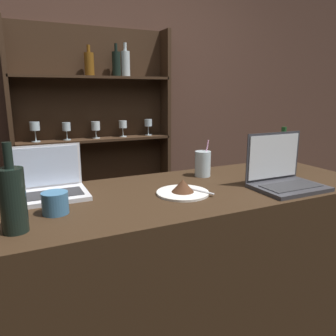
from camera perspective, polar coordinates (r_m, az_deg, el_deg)
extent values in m
cube|color=black|center=(1.68, 1.29, -20.26)|extent=(1.93, 0.67, 0.99)
cube|color=#4C3328|center=(2.77, -12.25, 11.39)|extent=(7.00, 0.06, 2.70)
cube|color=#332114|center=(2.62, -25.20, 1.63)|extent=(0.03, 0.18, 1.91)
cube|color=#332114|center=(2.87, -0.51, 3.80)|extent=(0.03, 0.18, 1.91)
cube|color=#332114|center=(2.76, -12.67, 3.10)|extent=(1.23, 0.02, 1.91)
cube|color=#332114|center=(2.77, -11.90, -4.96)|extent=(1.19, 0.18, 0.02)
cube|color=#332114|center=(2.66, -12.38, 4.85)|extent=(1.19, 0.18, 0.02)
cube|color=#332114|center=(2.64, -12.91, 15.15)|extent=(1.19, 0.18, 0.02)
cylinder|color=silver|center=(2.60, -22.00, 4.30)|extent=(0.06, 0.06, 0.01)
cylinder|color=silver|center=(2.60, -22.08, 5.22)|extent=(0.01, 0.01, 0.08)
cylinder|color=silver|center=(2.59, -22.21, 6.77)|extent=(0.07, 0.07, 0.06)
cylinder|color=silver|center=(2.62, -17.14, 4.73)|extent=(0.06, 0.06, 0.01)
cylinder|color=silver|center=(2.62, -17.20, 5.51)|extent=(0.01, 0.01, 0.07)
cylinder|color=silver|center=(2.61, -17.29, 6.91)|extent=(0.06, 0.06, 0.06)
cylinder|color=silver|center=(2.66, -12.40, 5.13)|extent=(0.06, 0.06, 0.01)
cylinder|color=silver|center=(2.66, -12.43, 5.82)|extent=(0.01, 0.01, 0.06)
cylinder|color=silver|center=(2.65, -12.50, 7.19)|extent=(0.07, 0.07, 0.07)
cylinder|color=silver|center=(2.72, -7.81, 5.47)|extent=(0.06, 0.06, 0.01)
cylinder|color=silver|center=(2.72, -7.84, 6.24)|extent=(0.01, 0.01, 0.07)
cylinder|color=silver|center=(2.71, -7.88, 7.56)|extent=(0.06, 0.06, 0.06)
cylinder|color=silver|center=(2.79, -3.44, 5.77)|extent=(0.06, 0.06, 0.01)
cylinder|color=silver|center=(2.79, -3.45, 6.56)|extent=(0.01, 0.01, 0.07)
cylinder|color=silver|center=(2.78, -3.47, 7.89)|extent=(0.06, 0.06, 0.06)
cylinder|color=black|center=(2.69, -8.98, 17.43)|extent=(0.07, 0.07, 0.18)
cylinder|color=black|center=(2.71, -9.08, 20.01)|extent=(0.02, 0.02, 0.06)
cylinder|color=#B2C1C6|center=(2.72, -7.40, 17.52)|extent=(0.07, 0.07, 0.19)
cylinder|color=#B2C1C6|center=(2.73, -7.49, 20.18)|extent=(0.02, 0.02, 0.06)
cylinder|color=brown|center=(2.64, -13.56, 17.15)|extent=(0.07, 0.07, 0.17)
cylinder|color=brown|center=(2.65, -13.69, 19.53)|extent=(0.03, 0.03, 0.06)
cube|color=silver|center=(1.46, -19.87, -4.58)|extent=(0.31, 0.22, 0.02)
cube|color=#28282B|center=(1.44, -19.86, -4.31)|extent=(0.26, 0.12, 0.00)
cube|color=silver|center=(1.54, -20.59, 0.29)|extent=(0.31, 0.00, 0.19)
cube|color=silver|center=(1.54, -20.58, 0.28)|extent=(0.28, 0.01, 0.17)
cube|color=#333338|center=(1.59, 20.30, -3.18)|extent=(0.31, 0.23, 0.02)
cube|color=#28282B|center=(1.58, 20.62, -2.92)|extent=(0.27, 0.13, 0.00)
cube|color=#333338|center=(1.64, 17.84, 1.94)|extent=(0.31, 0.00, 0.23)
cube|color=silver|center=(1.64, 17.90, 1.93)|extent=(0.29, 0.01, 0.21)
cylinder|color=silver|center=(1.43, 2.57, -4.34)|extent=(0.23, 0.23, 0.01)
cone|color=#422616|center=(1.42, 2.59, -3.08)|extent=(0.10, 0.10, 0.06)
cube|color=#B7B7BC|center=(1.44, 5.12, -3.90)|extent=(0.08, 0.16, 0.01)
cylinder|color=silver|center=(1.72, 6.06, 0.74)|extent=(0.08, 0.08, 0.13)
cylinder|color=#EA9EC6|center=(1.72, 6.50, 1.74)|extent=(0.04, 0.01, 0.19)
cylinder|color=#1E4C23|center=(1.92, 19.22, 2.07)|extent=(0.08, 0.08, 0.18)
cylinder|color=#1E4C23|center=(1.90, 19.50, 5.74)|extent=(0.03, 0.03, 0.07)
cylinder|color=black|center=(1.13, -25.40, -5.16)|extent=(0.08, 0.08, 0.21)
cylinder|color=black|center=(1.09, -26.13, 1.98)|extent=(0.03, 0.03, 0.08)
cylinder|color=#38668C|center=(1.26, -19.05, -5.77)|extent=(0.09, 0.09, 0.08)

